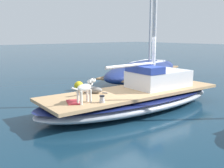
{
  "coord_description": "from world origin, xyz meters",
  "views": [
    {
      "loc": [
        6.42,
        -6.34,
        2.59
      ],
      "look_at": [
        0.0,
        -1.0,
        1.01
      ],
      "focal_mm": 42.45,
      "sensor_mm": 36.0,
      "label": 1
    }
  ],
  "objects_px": {
    "mooring_buoy": "(79,86)",
    "moored_boat_port_side": "(144,70)",
    "sailboat_main": "(134,100)",
    "dog_white": "(85,88)",
    "deck_winch": "(102,99)",
    "dog_grey": "(93,90)",
    "deck_towel": "(74,102)"
  },
  "relations": [
    {
      "from": "mooring_buoy",
      "to": "deck_winch",
      "type": "bearing_deg",
      "value": -24.83
    },
    {
      "from": "deck_winch",
      "to": "deck_towel",
      "type": "distance_m",
      "value": 0.82
    },
    {
      "from": "sailboat_main",
      "to": "dog_white",
      "type": "distance_m",
      "value": 2.39
    },
    {
      "from": "dog_white",
      "to": "moored_boat_port_side",
      "type": "xyz_separation_m",
      "value": [
        -4.38,
        7.01,
        -0.53
      ]
    },
    {
      "from": "dog_grey",
      "to": "dog_white",
      "type": "height_order",
      "value": "dog_white"
    },
    {
      "from": "dog_white",
      "to": "deck_winch",
      "type": "bearing_deg",
      "value": 55.09
    },
    {
      "from": "sailboat_main",
      "to": "deck_winch",
      "type": "xyz_separation_m",
      "value": [
        0.59,
        -1.87,
        0.42
      ]
    },
    {
      "from": "sailboat_main",
      "to": "dog_grey",
      "type": "distance_m",
      "value": 1.53
    },
    {
      "from": "dog_grey",
      "to": "moored_boat_port_side",
      "type": "relative_size",
      "value": 0.1
    },
    {
      "from": "deck_winch",
      "to": "mooring_buoy",
      "type": "bearing_deg",
      "value": 155.17
    },
    {
      "from": "deck_winch",
      "to": "mooring_buoy",
      "type": "xyz_separation_m",
      "value": [
        -4.43,
        2.05,
        -0.54
      ]
    },
    {
      "from": "sailboat_main",
      "to": "dog_grey",
      "type": "xyz_separation_m",
      "value": [
        -0.59,
        -1.35,
        0.43
      ]
    },
    {
      "from": "sailboat_main",
      "to": "mooring_buoy",
      "type": "xyz_separation_m",
      "value": [
        -3.84,
        0.19,
        -0.12
      ]
    },
    {
      "from": "deck_towel",
      "to": "mooring_buoy",
      "type": "relative_size",
      "value": 1.27
    },
    {
      "from": "deck_towel",
      "to": "mooring_buoy",
      "type": "xyz_separation_m",
      "value": [
        -3.92,
        2.68,
        -0.46
      ]
    },
    {
      "from": "deck_towel",
      "to": "dog_grey",
      "type": "bearing_deg",
      "value": 120.3
    },
    {
      "from": "dog_grey",
      "to": "mooring_buoy",
      "type": "height_order",
      "value": "dog_grey"
    },
    {
      "from": "deck_winch",
      "to": "deck_towel",
      "type": "bearing_deg",
      "value": -129.37
    },
    {
      "from": "dog_white",
      "to": "moored_boat_port_side",
      "type": "bearing_deg",
      "value": 122.01
    },
    {
      "from": "sailboat_main",
      "to": "moored_boat_port_side",
      "type": "height_order",
      "value": "moored_boat_port_side"
    },
    {
      "from": "mooring_buoy",
      "to": "moored_boat_port_side",
      "type": "bearing_deg",
      "value": 92.72
    },
    {
      "from": "dog_grey",
      "to": "deck_towel",
      "type": "height_order",
      "value": "dog_grey"
    },
    {
      "from": "dog_white",
      "to": "moored_boat_port_side",
      "type": "distance_m",
      "value": 8.28
    },
    {
      "from": "dog_white",
      "to": "deck_winch",
      "type": "xyz_separation_m",
      "value": [
        0.27,
        0.38,
        -0.32
      ]
    },
    {
      "from": "deck_winch",
      "to": "moored_boat_port_side",
      "type": "relative_size",
      "value": 0.03
    },
    {
      "from": "dog_white",
      "to": "moored_boat_port_side",
      "type": "relative_size",
      "value": 0.11
    },
    {
      "from": "sailboat_main",
      "to": "dog_white",
      "type": "relative_size",
      "value": 7.9
    },
    {
      "from": "dog_white",
      "to": "moored_boat_port_side",
      "type": "height_order",
      "value": "moored_boat_port_side"
    },
    {
      "from": "dog_grey",
      "to": "dog_white",
      "type": "xyz_separation_m",
      "value": [
        0.92,
        -0.9,
        0.32
      ]
    },
    {
      "from": "moored_boat_port_side",
      "to": "mooring_buoy",
      "type": "height_order",
      "value": "moored_boat_port_side"
    },
    {
      "from": "sailboat_main",
      "to": "mooring_buoy",
      "type": "height_order",
      "value": "sailboat_main"
    },
    {
      "from": "dog_white",
      "to": "deck_towel",
      "type": "xyz_separation_m",
      "value": [
        -0.25,
        -0.25,
        -0.41
      ]
    }
  ]
}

